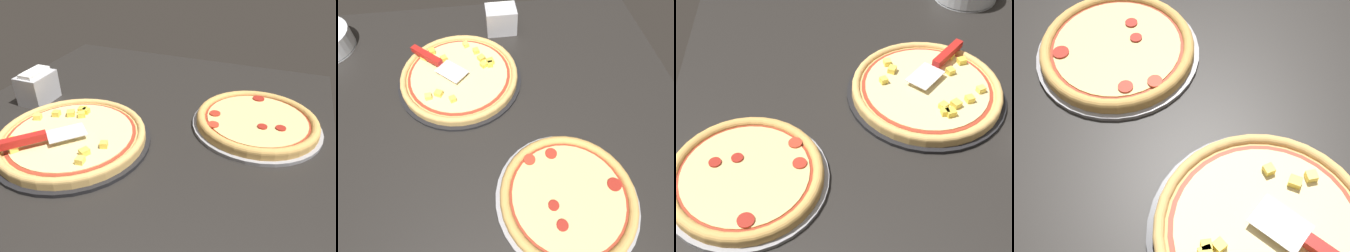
# 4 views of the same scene
# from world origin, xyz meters

# --- Properties ---
(ground_plane) EXTENTS (1.39, 1.11, 0.04)m
(ground_plane) POSITION_xyz_m (0.00, 0.00, -0.02)
(ground_plane) COLOR black
(pizza_pan_front) EXTENTS (0.42, 0.42, 0.01)m
(pizza_pan_front) POSITION_xyz_m (0.04, -0.12, 0.01)
(pizza_pan_front) COLOR black
(pizza_pan_front) RESTS_ON ground_plane
(pizza_front) EXTENTS (0.40, 0.40, 0.04)m
(pizza_front) POSITION_xyz_m (0.04, -0.12, 0.02)
(pizza_front) COLOR #DBAD60
(pizza_front) RESTS_ON pizza_pan_front
(pizza_pan_back) EXTENTS (0.37, 0.37, 0.01)m
(pizza_pan_back) POSITION_xyz_m (-0.22, 0.33, 0.01)
(pizza_pan_back) COLOR #939399
(pizza_pan_back) RESTS_ON ground_plane
(pizza_back) EXTENTS (0.35, 0.35, 0.03)m
(pizza_back) POSITION_xyz_m (-0.22, 0.33, 0.02)
(pizza_back) COLOR tan
(pizza_back) RESTS_ON pizza_pan_back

